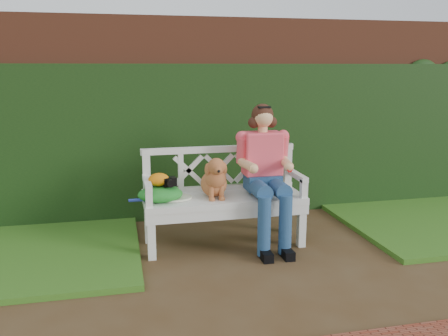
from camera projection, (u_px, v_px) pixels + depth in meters
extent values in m
plane|color=#462D17|center=(278.00, 273.00, 3.92)|extent=(60.00, 60.00, 0.00)
cube|color=brown|center=(227.00, 117.00, 5.50)|extent=(10.00, 0.30, 2.20)
cube|color=#1C3B11|center=(231.00, 141.00, 5.35)|extent=(10.00, 0.18, 1.70)
cube|color=black|center=(169.00, 182.00, 4.26)|extent=(0.13, 0.11, 0.08)
ellipsoid|color=orange|center=(159.00, 180.00, 4.25)|extent=(0.20, 0.16, 0.12)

